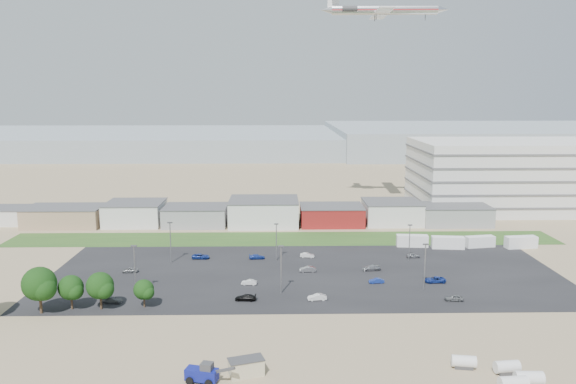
{
  "coord_description": "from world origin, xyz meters",
  "views": [
    {
      "loc": [
        -1.54,
        -107.56,
        42.22
      ],
      "look_at": [
        0.93,
        22.0,
        19.26
      ],
      "focal_mm": 35.0,
      "sensor_mm": 36.0,
      "label": 1
    }
  ],
  "objects_px": {
    "parked_car_3": "(246,297)",
    "parked_car_8": "(413,255)",
    "parked_car_1": "(376,281)",
    "parked_car_5": "(130,270)",
    "parked_car_7": "(308,269)",
    "parked_car_11": "(307,255)",
    "parked_car_2": "(454,298)",
    "parked_car_4": "(249,282)",
    "box_trailer_a": "(412,241)",
    "parked_car_6": "(257,257)",
    "portable_shed": "(246,367)",
    "parked_car_0": "(435,280)",
    "storage_tank_nw": "(464,361)",
    "parked_car_12": "(371,268)",
    "airliner": "(384,10)",
    "parked_car_13": "(317,297)",
    "parked_car_10": "(112,300)",
    "parked_car_9": "(201,256)",
    "telehandler": "(202,372)"
  },
  "relations": [
    {
      "from": "parked_car_10",
      "to": "storage_tank_nw",
      "type": "bearing_deg",
      "value": -110.91
    },
    {
      "from": "parked_car_11",
      "to": "parked_car_13",
      "type": "distance_m",
      "value": 30.51
    },
    {
      "from": "telehandler",
      "to": "parked_car_11",
      "type": "height_order",
      "value": "telehandler"
    },
    {
      "from": "parked_car_8",
      "to": "parked_car_11",
      "type": "height_order",
      "value": "parked_car_11"
    },
    {
      "from": "parked_car_2",
      "to": "parked_car_4",
      "type": "distance_m",
      "value": 44.0
    },
    {
      "from": "telehandler",
      "to": "box_trailer_a",
      "type": "distance_m",
      "value": 88.33
    },
    {
      "from": "parked_car_6",
      "to": "parked_car_9",
      "type": "xyz_separation_m",
      "value": [
        -14.52,
        0.43,
        0.04
      ]
    },
    {
      "from": "parked_car_1",
      "to": "parked_car_5",
      "type": "xyz_separation_m",
      "value": [
        -57.37,
        8.7,
        0.06
      ]
    },
    {
      "from": "parked_car_1",
      "to": "parked_car_5",
      "type": "bearing_deg",
      "value": -103.46
    },
    {
      "from": "parked_car_7",
      "to": "parked_car_9",
      "type": "relative_size",
      "value": 0.87
    },
    {
      "from": "parked_car_0",
      "to": "parked_car_10",
      "type": "height_order",
      "value": "parked_car_0"
    },
    {
      "from": "parked_car_3",
      "to": "parked_car_0",
      "type": "bearing_deg",
      "value": 108.68
    },
    {
      "from": "parked_car_7",
      "to": "parked_car_11",
      "type": "height_order",
      "value": "parked_car_7"
    },
    {
      "from": "parked_car_10",
      "to": "parked_car_9",
      "type": "bearing_deg",
      "value": -20.9
    },
    {
      "from": "parked_car_4",
      "to": "parked_car_6",
      "type": "bearing_deg",
      "value": -176.47
    },
    {
      "from": "airliner",
      "to": "parked_car_4",
      "type": "distance_m",
      "value": 112.55
    },
    {
      "from": "airliner",
      "to": "parked_car_3",
      "type": "xyz_separation_m",
      "value": [
        -43.15,
        -87.15,
        -69.36
      ]
    },
    {
      "from": "parked_car_4",
      "to": "parked_car_7",
      "type": "bearing_deg",
      "value": 129.79
    },
    {
      "from": "parked_car_8",
      "to": "parked_car_13",
      "type": "height_order",
      "value": "parked_car_13"
    },
    {
      "from": "parked_car_13",
      "to": "parked_car_10",
      "type": "bearing_deg",
      "value": -94.15
    },
    {
      "from": "box_trailer_a",
      "to": "parked_car_1",
      "type": "distance_m",
      "value": 34.03
    },
    {
      "from": "storage_tank_nw",
      "to": "parked_car_10",
      "type": "height_order",
      "value": "storage_tank_nw"
    },
    {
      "from": "parked_car_8",
      "to": "box_trailer_a",
      "type": "bearing_deg",
      "value": -13.17
    },
    {
      "from": "box_trailer_a",
      "to": "parked_car_6",
      "type": "height_order",
      "value": "box_trailer_a"
    },
    {
      "from": "portable_shed",
      "to": "parked_car_2",
      "type": "xyz_separation_m",
      "value": [
        41.11,
        30.16,
        -0.7
      ]
    },
    {
      "from": "parked_car_0",
      "to": "parked_car_13",
      "type": "relative_size",
      "value": 1.19
    },
    {
      "from": "portable_shed",
      "to": "parked_car_13",
      "type": "height_order",
      "value": "portable_shed"
    },
    {
      "from": "parked_car_3",
      "to": "parked_car_13",
      "type": "distance_m",
      "value": 14.78
    },
    {
      "from": "parked_car_8",
      "to": "parked_car_10",
      "type": "xyz_separation_m",
      "value": [
        -69.07,
        -30.47,
        0.04
      ]
    },
    {
      "from": "parked_car_2",
      "to": "parked_car_13",
      "type": "relative_size",
      "value": 0.96
    },
    {
      "from": "parked_car_7",
      "to": "parked_car_13",
      "type": "relative_size",
      "value": 1.01
    },
    {
      "from": "parked_car_2",
      "to": "parked_car_11",
      "type": "relative_size",
      "value": 1.03
    },
    {
      "from": "storage_tank_nw",
      "to": "parked_car_6",
      "type": "relative_size",
      "value": 0.91
    },
    {
      "from": "parked_car_5",
      "to": "parked_car_12",
      "type": "height_order",
      "value": "parked_car_12"
    },
    {
      "from": "telehandler",
      "to": "airliner",
      "type": "relative_size",
      "value": 0.18
    },
    {
      "from": "portable_shed",
      "to": "parked_car_3",
      "type": "bearing_deg",
      "value": 75.46
    },
    {
      "from": "parked_car_2",
      "to": "parked_car_8",
      "type": "height_order",
      "value": "parked_car_2"
    },
    {
      "from": "parked_car_5",
      "to": "parked_car_7",
      "type": "bearing_deg",
      "value": 83.9
    },
    {
      "from": "portable_shed",
      "to": "telehandler",
      "type": "relative_size",
      "value": 0.69
    },
    {
      "from": "airliner",
      "to": "parked_car_13",
      "type": "bearing_deg",
      "value": -105.11
    },
    {
      "from": "telehandler",
      "to": "parked_car_12",
      "type": "xyz_separation_m",
      "value": [
        33.82,
        52.49,
        -0.94
      ]
    },
    {
      "from": "storage_tank_nw",
      "to": "portable_shed",
      "type": "bearing_deg",
      "value": -177.17
    },
    {
      "from": "parked_car_3",
      "to": "parked_car_8",
      "type": "bearing_deg",
      "value": 130.24
    },
    {
      "from": "storage_tank_nw",
      "to": "parked_car_12",
      "type": "height_order",
      "value": "storage_tank_nw"
    },
    {
      "from": "parked_car_2",
      "to": "parked_car_12",
      "type": "relative_size",
      "value": 0.83
    },
    {
      "from": "airliner",
      "to": "parked_car_11",
      "type": "relative_size",
      "value": 11.93
    },
    {
      "from": "parked_car_0",
      "to": "parked_car_8",
      "type": "bearing_deg",
      "value": 178.99
    },
    {
      "from": "parked_car_2",
      "to": "parked_car_8",
      "type": "xyz_separation_m",
      "value": [
        -1.07,
        30.7,
        -0.06
      ]
    },
    {
      "from": "storage_tank_nw",
      "to": "parked_car_2",
      "type": "bearing_deg",
      "value": 75.41
    },
    {
      "from": "portable_shed",
      "to": "parked_car_0",
      "type": "xyz_separation_m",
      "value": [
        40.34,
        41.5,
        -0.69
      ]
    }
  ]
}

